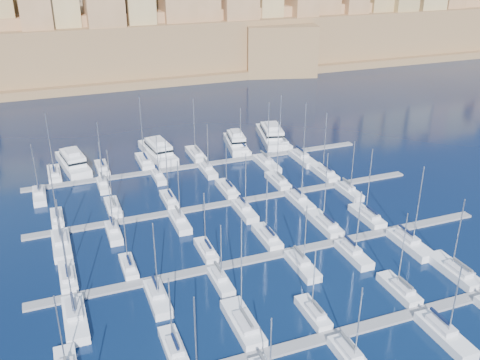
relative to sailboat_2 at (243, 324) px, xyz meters
name	(u,v)px	position (x,y,z in m)	size (l,w,h in m)	color
ground	(252,224)	(12.66, 27.78, -0.79)	(600.00, 600.00, 0.00)	black
pontoon_near	(343,333)	(12.66, -6.22, -0.59)	(84.00, 2.00, 0.40)	slate
pontoon_mid_near	(278,254)	(12.66, 15.78, -0.59)	(84.00, 2.00, 0.40)	slate
pontoon_mid_far	(234,202)	(12.66, 37.78, -0.59)	(84.00, 2.00, 0.40)	slate
pontoon_far	(203,165)	(12.66, 59.78, -0.59)	(84.00, 2.00, 0.40)	slate
sailboat_1	(174,348)	(-10.44, -1.24, -0.07)	(2.45, 8.17, 11.90)	white
sailboat_2	(243,324)	(0.00, 0.00, 0.00)	(3.21, 10.69, 17.51)	white
sailboat_3	(313,313)	(10.47, -1.42, -0.08)	(2.34, 7.80, 11.30)	white
sailboat_4	(399,289)	(25.80, -1.02, -0.04)	(2.58, 8.61, 14.12)	white
sailboat_5	(454,271)	(37.38, -0.07, -0.03)	(3.17, 10.56, 13.90)	white
sailboat_9	(352,359)	(10.75, -11.52, -0.06)	(2.65, 8.82, 12.52)	white
sailboat_10	(444,334)	(25.23, -12.02, -0.04)	(2.96, 9.86, 12.81)	white
sailboat_12	(68,277)	(-22.29, 20.98, -0.04)	(2.58, 8.61, 14.75)	white
sailboat_13	(129,267)	(-12.57, 20.36, -0.08)	(2.21, 7.36, 11.30)	white
sailboat_14	(206,251)	(1.11, 20.61, -0.07)	(2.36, 7.87, 11.99)	white
sailboat_15	(267,237)	(12.98, 21.14, -0.05)	(2.68, 8.95, 13.08)	white
sailboat_16	(325,224)	(25.26, 21.67, -0.02)	(3.01, 10.03, 15.39)	white
sailboat_17	(367,216)	(34.67, 21.43, -0.03)	(2.86, 9.54, 15.03)	white
sailboat_18	(75,319)	(-22.17, 9.66, -0.01)	(3.15, 10.50, 15.83)	white
sailboat_19	(158,298)	(-9.97, 10.30, -0.04)	(2.76, 9.19, 14.27)	white
sailboat_20	(221,281)	(0.44, 11.03, -0.08)	(2.32, 7.72, 11.45)	white
sailboat_21	(302,265)	(14.65, 10.39, -0.06)	(2.70, 9.01, 12.53)	white
sailboat_22	(353,254)	(24.63, 10.43, -0.05)	(2.68, 8.92, 13.25)	white
sailboat_23	(410,244)	(35.93, 9.70, -0.01)	(3.13, 10.42, 16.32)	white
sailboat_24	(57,218)	(-22.59, 42.50, -0.07)	(2.29, 7.63, 12.02)	white
sailboat_25	(113,208)	(-11.63, 43.08, -0.05)	(2.65, 8.83, 13.45)	white
sailboat_26	(169,200)	(-0.06, 42.70, -0.05)	(2.41, 8.04, 14.05)	white
sailboat_27	(227,189)	(13.11, 43.22, -0.05)	(2.73, 9.10, 13.40)	white
sailboat_28	(278,181)	(25.29, 43.19, -0.03)	(2.71, 9.04, 15.11)	white
sailboat_29	(324,173)	(37.34, 43.54, -0.02)	(2.93, 9.75, 15.51)	white
sailboat_30	(62,244)	(-22.52, 31.78, -0.01)	(3.08, 10.26, 16.92)	white
sailboat_31	(114,232)	(-13.14, 32.92, -0.07)	(2.38, 7.93, 11.84)	white
sailboat_32	(180,222)	(-0.50, 32.56, -0.05)	(2.60, 8.67, 13.90)	white
sailboat_33	(244,210)	(12.92, 32.44, -0.05)	(2.67, 8.91, 13.50)	white
sailboat_34	(300,201)	(25.32, 32.32, -0.03)	(2.75, 9.16, 15.49)	white
sailboat_35	(349,191)	(37.39, 32.72, -0.06)	(2.50, 8.34, 12.69)	white
sailboat_36	(54,174)	(-21.79, 65.37, -0.03)	(2.82, 9.41, 15.56)	white
sailboat_37	(102,168)	(-10.88, 65.07, -0.06)	(2.64, 8.79, 12.31)	white
sailboat_38	(145,161)	(-0.52, 65.60, -0.01)	(2.96, 9.88, 17.20)	white
sailboat_39	(196,154)	(12.65, 65.66, -0.02)	(3.00, 10.00, 15.37)	white
sailboat_40	(241,149)	(24.75, 64.93, -0.06)	(2.56, 8.52, 11.97)	white
sailboat_41	(281,143)	(36.28, 65.36, -0.04)	(2.82, 9.40, 14.13)	white
sailboat_42	(39,195)	(-25.47, 54.58, -0.06)	(2.59, 8.63, 12.81)	white
sailboat_43	(103,185)	(-12.03, 55.13, -0.08)	(2.25, 7.50, 11.40)	white
sailboat_44	(158,177)	(0.53, 55.25, -0.08)	(2.18, 7.27, 11.25)	white
sailboat_45	(208,170)	(12.33, 54.81, -0.06)	(2.45, 8.16, 12.58)	white
sailboat_46	(267,164)	(27.00, 53.56, -0.01)	(3.21, 10.70, 16.57)	white
sailboat_47	(302,158)	(36.79, 53.73, -0.02)	(3.11, 10.36, 15.47)	white
motor_yacht_a	(73,162)	(-17.13, 69.20, 0.94)	(7.41, 17.04, 5.25)	white
motor_yacht_b	(158,150)	(3.78, 69.49, 0.94)	(6.88, 17.53, 5.25)	white
motor_yacht_c	(236,142)	(24.47, 68.17, 0.94)	(6.63, 14.85, 5.25)	white
motor_yacht_d	(271,135)	(35.69, 70.18, 0.94)	(9.52, 19.27, 5.25)	white
fortified_city	(116,31)	(12.48, 183.04, 13.95)	(460.00, 108.95, 59.52)	brown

